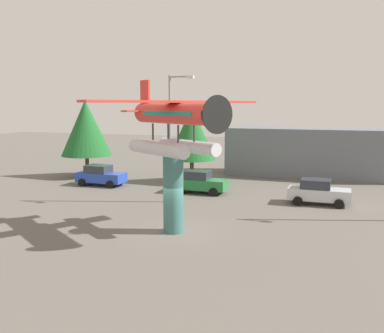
% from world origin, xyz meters
% --- Properties ---
extents(ground_plane, '(140.00, 140.00, 0.00)m').
position_xyz_m(ground_plane, '(0.00, 0.00, 0.00)').
color(ground_plane, '#605B54').
extents(display_pedestal, '(1.10, 1.10, 4.28)m').
position_xyz_m(display_pedestal, '(0.00, 0.00, 2.14)').
color(display_pedestal, '#386B66').
rests_on(display_pedestal, ground).
extents(floatplane_monument, '(7.06, 9.28, 4.00)m').
position_xyz_m(floatplane_monument, '(0.11, -0.07, 5.95)').
color(floatplane_monument, silver).
rests_on(floatplane_monument, display_pedestal).
extents(car_near_blue, '(4.20, 2.02, 1.76)m').
position_xyz_m(car_near_blue, '(-11.14, 10.75, 0.88)').
color(car_near_blue, '#2847B7').
rests_on(car_near_blue, ground).
extents(car_mid_green, '(4.20, 2.02, 1.76)m').
position_xyz_m(car_mid_green, '(-2.10, 10.56, 0.88)').
color(car_mid_green, '#237A38').
rests_on(car_mid_green, ground).
extents(car_far_silver, '(4.20, 2.02, 1.76)m').
position_xyz_m(car_far_silver, '(6.98, 9.60, 0.88)').
color(car_far_silver, silver).
rests_on(car_far_silver, ground).
extents(streetlight_primary, '(1.84, 0.28, 8.89)m').
position_xyz_m(streetlight_primary, '(-2.80, 6.79, 5.10)').
color(streetlight_primary, gray).
rests_on(streetlight_primary, ground).
extents(storefront_building, '(15.39, 5.09, 4.66)m').
position_xyz_m(storefront_building, '(5.19, 22.00, 2.33)').
color(storefront_building, slate).
rests_on(storefront_building, ground).
extents(tree_west, '(4.79, 4.79, 7.38)m').
position_xyz_m(tree_west, '(-14.83, 14.39, 4.71)').
color(tree_west, brown).
rests_on(tree_west, ground).
extents(tree_east, '(4.26, 4.26, 6.79)m').
position_xyz_m(tree_east, '(-4.28, 14.93, 4.41)').
color(tree_east, brown).
rests_on(tree_east, ground).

